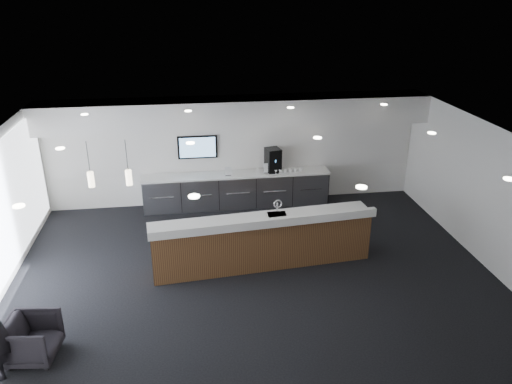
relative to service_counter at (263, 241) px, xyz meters
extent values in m
plane|color=black|center=(-0.23, -0.46, -0.58)|extent=(10.00, 10.00, 0.00)
cube|color=black|center=(-0.23, -0.46, 2.42)|extent=(10.00, 8.00, 0.02)
cube|color=white|center=(-0.23, 3.54, 0.92)|extent=(10.00, 0.02, 3.00)
cube|color=white|center=(4.77, -0.46, 0.92)|extent=(0.02, 8.00, 3.00)
cube|color=white|center=(-0.23, 3.09, 2.07)|extent=(10.00, 0.90, 0.70)
cube|color=white|center=(-0.23, 3.51, 1.02)|extent=(9.80, 0.06, 1.40)
cube|color=gray|center=(-0.23, 3.18, -0.13)|extent=(5.00, 0.60, 0.90)
cube|color=white|center=(-0.23, 3.18, 0.35)|extent=(5.06, 0.66, 0.05)
cylinder|color=silver|center=(-2.23, 2.86, -0.08)|extent=(0.60, 0.02, 0.02)
cylinder|color=silver|center=(-1.23, 2.86, -0.08)|extent=(0.60, 0.02, 0.02)
cylinder|color=silver|center=(-0.23, 2.86, -0.08)|extent=(0.60, 0.02, 0.02)
cylinder|color=silver|center=(0.77, 2.86, -0.08)|extent=(0.60, 0.02, 0.02)
cylinder|color=silver|center=(1.77, 2.86, -0.08)|extent=(0.60, 0.02, 0.02)
cube|color=black|center=(-1.23, 3.45, 1.07)|extent=(1.05, 0.07, 0.62)
cube|color=#3480D3|center=(-1.23, 3.41, 1.07)|extent=(0.95, 0.01, 0.54)
cylinder|color=#FFEBC6|center=(-2.63, 0.34, 1.67)|extent=(0.12, 0.12, 0.30)
cylinder|color=#FFEBC6|center=(-3.33, 0.34, 1.67)|extent=(0.12, 0.12, 0.30)
cube|color=#4C2B19|center=(0.00, 0.01, -0.05)|extent=(4.74, 1.10, 1.05)
cube|color=white|center=(0.00, 0.01, 0.50)|extent=(4.83, 1.18, 0.06)
cube|color=white|center=(0.03, -0.36, 0.59)|extent=(4.77, 0.57, 0.18)
cylinder|color=silver|center=(0.33, 0.14, 0.67)|extent=(0.04, 0.04, 0.28)
torus|color=silver|center=(0.33, 0.08, 0.81)|extent=(0.19, 0.05, 0.19)
cube|color=black|center=(0.77, 3.22, 0.69)|extent=(0.44, 0.48, 0.64)
cube|color=silver|center=(0.77, 3.00, 0.38)|extent=(0.23, 0.12, 0.02)
cube|color=silver|center=(-0.46, 3.05, 0.49)|extent=(0.18, 0.02, 0.24)
cube|color=silver|center=(0.60, 3.10, 0.51)|extent=(0.20, 0.03, 0.27)
imported|color=black|center=(-4.15, -2.37, -0.21)|extent=(0.89, 0.87, 0.73)
imported|color=white|center=(1.52, 3.06, 0.42)|extent=(0.11, 0.11, 0.10)
imported|color=white|center=(1.38, 3.06, 0.42)|extent=(0.15, 0.15, 0.10)
imported|color=white|center=(1.24, 3.06, 0.42)|extent=(0.14, 0.14, 0.10)
imported|color=white|center=(1.10, 3.06, 0.42)|extent=(0.14, 0.14, 0.10)
imported|color=white|center=(0.96, 3.06, 0.42)|extent=(0.15, 0.15, 0.10)
imported|color=white|center=(0.82, 3.06, 0.42)|extent=(0.12, 0.12, 0.10)
camera|label=1|loc=(-1.47, -9.33, 5.11)|focal=35.00mm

